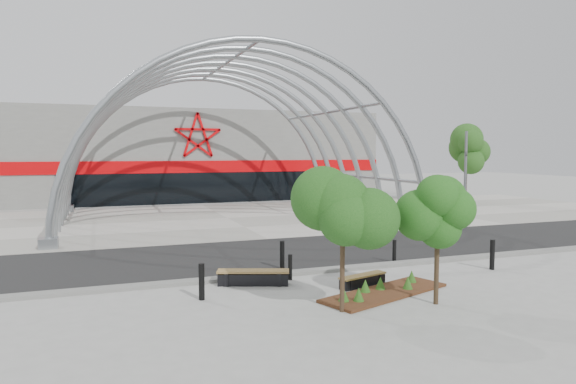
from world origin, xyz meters
The scene contains 18 objects.
ground centered at (0.00, 0.00, 0.00)m, with size 140.00×140.00×0.00m, color gray.
road centered at (0.00, 3.50, 0.01)m, with size 140.00×7.00×0.02m, color black.
forecourt centered at (0.00, 15.50, 0.02)m, with size 60.00×17.00×0.04m, color gray.
kerb centered at (0.00, -0.25, 0.06)m, with size 60.00×0.50×0.12m, color slate.
arena_building centered at (0.00, 33.45, 3.99)m, with size 34.00×15.24×8.00m.
vault_canopy centered at (0.00, 15.50, 0.02)m, with size 20.80×15.80×20.36m.
planting_bed centered at (0.34, -3.58, 0.11)m, with size 4.71×2.81×0.48m.
signal_pole centered at (11.86, 6.90, 2.89)m, with size 0.32×0.78×5.53m.
street_tree_0 centered at (-1.61, -4.69, 2.99)m, with size 1.82×1.82×4.16m.
street_tree_1 centered at (1.24, -4.97, 2.91)m, with size 1.71×1.71×4.05m.
bench_0 centered at (-3.10, -1.13, 0.24)m, with size 2.39×1.29×0.49m.
bench_1 centered at (0.20, -2.52, 0.19)m, with size 1.86×0.91×0.38m.
bollard_0 centered at (-5.01, -2.24, 0.54)m, with size 0.17×0.17×1.09m, color black.
bollard_1 centered at (-1.46, 0.65, 0.53)m, with size 0.17×0.17×1.06m, color black.
bollard_2 centered at (-1.72, -0.92, 0.44)m, with size 0.14×0.14×0.88m, color black.
bollard_3 centered at (3.06, 0.18, 0.46)m, with size 0.15×0.15×0.92m, color black.
bollard_4 centered at (5.85, -2.07, 0.56)m, with size 0.18×0.18×1.12m, color black.
bg_tree_1 centered at (21.00, 18.00, 4.25)m, with size 2.70×2.70×5.91m.
Camera 1 is at (-7.73, -17.08, 4.38)m, focal length 32.00 mm.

